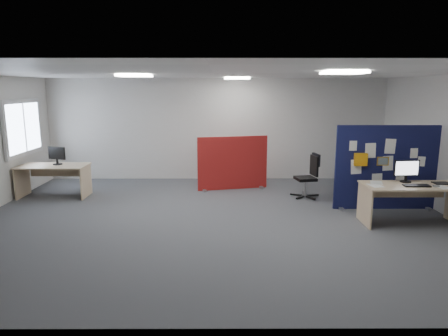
{
  "coord_description": "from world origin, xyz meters",
  "views": [
    {
      "loc": [
        0.16,
        -7.21,
        2.43
      ],
      "look_at": [
        0.19,
        -0.03,
        1.0
      ],
      "focal_mm": 32.0,
      "sensor_mm": 36.0,
      "label": 1
    }
  ],
  "objects_px": {
    "main_desk": "(411,194)",
    "monitor_second": "(57,155)",
    "office_chair": "(310,173)",
    "second_desk": "(54,173)",
    "red_divider": "(233,163)",
    "monitor_main": "(407,170)",
    "navy_divider": "(386,168)"
  },
  "relations": [
    {
      "from": "main_desk",
      "to": "monitor_main",
      "type": "bearing_deg",
      "value": 99.28
    },
    {
      "from": "monitor_main",
      "to": "office_chair",
      "type": "bearing_deg",
      "value": 126.18
    },
    {
      "from": "monitor_main",
      "to": "monitor_second",
      "type": "height_order",
      "value": "monitor_main"
    },
    {
      "from": "main_desk",
      "to": "office_chair",
      "type": "bearing_deg",
      "value": 128.99
    },
    {
      "from": "monitor_second",
      "to": "navy_divider",
      "type": "bearing_deg",
      "value": 11.4
    },
    {
      "from": "red_divider",
      "to": "second_desk",
      "type": "xyz_separation_m",
      "value": [
        -4.09,
        -0.65,
        -0.09
      ]
    },
    {
      "from": "main_desk",
      "to": "second_desk",
      "type": "bearing_deg",
      "value": 165.38
    },
    {
      "from": "second_desk",
      "to": "main_desk",
      "type": "bearing_deg",
      "value": -14.62
    },
    {
      "from": "main_desk",
      "to": "monitor_main",
      "type": "xyz_separation_m",
      "value": [
        -0.03,
        0.18,
        0.4
      ]
    },
    {
      "from": "main_desk",
      "to": "red_divider",
      "type": "xyz_separation_m",
      "value": [
        -3.17,
        2.55,
        0.08
      ]
    },
    {
      "from": "monitor_main",
      "to": "office_chair",
      "type": "xyz_separation_m",
      "value": [
        -1.42,
        1.61,
        -0.4
      ]
    },
    {
      "from": "main_desk",
      "to": "monitor_second",
      "type": "distance_m",
      "value": 7.46
    },
    {
      "from": "navy_divider",
      "to": "monitor_second",
      "type": "relative_size",
      "value": 4.8
    },
    {
      "from": "main_desk",
      "to": "second_desk",
      "type": "height_order",
      "value": "same"
    },
    {
      "from": "navy_divider",
      "to": "red_divider",
      "type": "bearing_deg",
      "value": 151.64
    },
    {
      "from": "office_chair",
      "to": "main_desk",
      "type": "bearing_deg",
      "value": -62.2
    },
    {
      "from": "monitor_second",
      "to": "red_divider",
      "type": "bearing_deg",
      "value": 28.35
    },
    {
      "from": "second_desk",
      "to": "monitor_second",
      "type": "height_order",
      "value": "monitor_second"
    },
    {
      "from": "main_desk",
      "to": "monitor_second",
      "type": "height_order",
      "value": "monitor_second"
    },
    {
      "from": "navy_divider",
      "to": "monitor_second",
      "type": "bearing_deg",
      "value": 171.57
    },
    {
      "from": "second_desk",
      "to": "office_chair",
      "type": "xyz_separation_m",
      "value": [
        5.81,
        -0.1,
        0.01
      ]
    },
    {
      "from": "red_divider",
      "to": "navy_divider",
      "type": "bearing_deg",
      "value": -41.14
    },
    {
      "from": "navy_divider",
      "to": "second_desk",
      "type": "height_order",
      "value": "navy_divider"
    },
    {
      "from": "navy_divider",
      "to": "red_divider",
      "type": "xyz_separation_m",
      "value": [
        -3.06,
        1.65,
        -0.22
      ]
    },
    {
      "from": "office_chair",
      "to": "second_desk",
      "type": "bearing_deg",
      "value": 167.8
    },
    {
      "from": "red_divider",
      "to": "monitor_second",
      "type": "distance_m",
      "value": 4.07
    },
    {
      "from": "red_divider",
      "to": "monitor_second",
      "type": "bearing_deg",
      "value": 175.74
    },
    {
      "from": "monitor_main",
      "to": "monitor_second",
      "type": "distance_m",
      "value": 7.37
    },
    {
      "from": "second_desk",
      "to": "red_divider",
      "type": "bearing_deg",
      "value": 9.05
    },
    {
      "from": "main_desk",
      "to": "navy_divider",
      "type": "bearing_deg",
      "value": 97.43
    },
    {
      "from": "navy_divider",
      "to": "red_divider",
      "type": "relative_size",
      "value": 1.22
    },
    {
      "from": "monitor_main",
      "to": "red_divider",
      "type": "xyz_separation_m",
      "value": [
        -3.14,
        2.37,
        -0.32
      ]
    }
  ]
}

